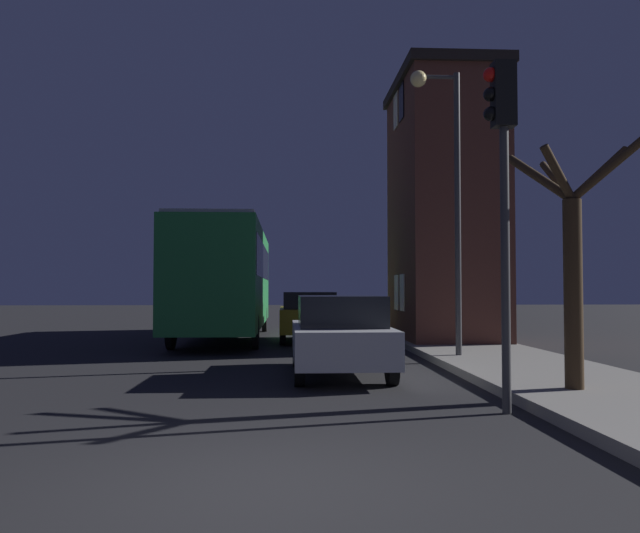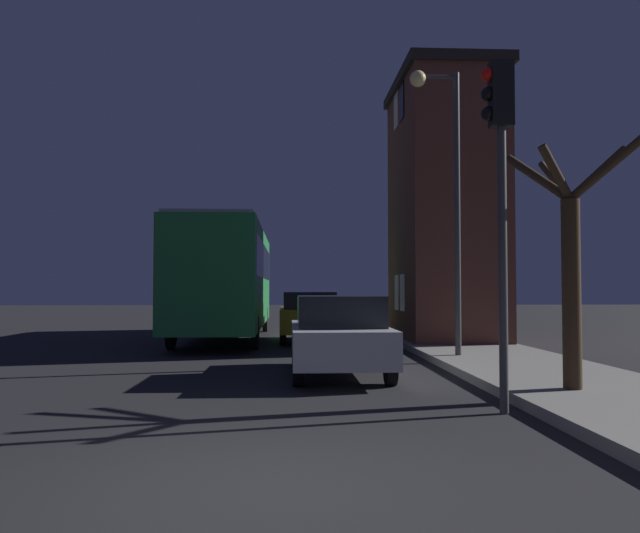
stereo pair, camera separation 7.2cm
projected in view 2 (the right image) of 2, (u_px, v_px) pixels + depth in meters
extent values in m
plane|color=black|center=(259.00, 489.00, 5.21)|extent=(120.00, 120.00, 0.00)
cube|color=brown|center=(444.00, 212.00, 19.32)|extent=(2.77, 4.67, 7.79)
cube|color=black|center=(443.00, 83.00, 19.47)|extent=(3.01, 4.91, 0.30)
cube|color=beige|center=(402.00, 293.00, 18.68)|extent=(0.03, 0.70, 1.10)
cube|color=beige|center=(397.00, 292.00, 19.65)|extent=(0.03, 0.70, 1.10)
cube|color=black|center=(402.00, 102.00, 18.89)|extent=(0.03, 0.70, 1.10)
cube|color=beige|center=(396.00, 111.00, 19.86)|extent=(0.03, 0.70, 1.10)
cylinder|color=#38383A|center=(457.00, 213.00, 14.35)|extent=(0.14, 0.14, 6.53)
cylinder|color=#38383A|center=(437.00, 77.00, 14.45)|extent=(0.90, 0.09, 0.09)
sphere|color=#F9E08C|center=(418.00, 79.00, 14.42)|extent=(0.38, 0.38, 0.38)
cylinder|color=#38383A|center=(503.00, 269.00, 8.42)|extent=(0.12, 0.12, 3.89)
cube|color=black|center=(501.00, 94.00, 8.51)|extent=(0.30, 0.24, 0.90)
sphere|color=red|center=(488.00, 75.00, 8.51)|extent=(0.20, 0.20, 0.20)
sphere|color=black|center=(488.00, 94.00, 8.50)|extent=(0.20, 0.20, 0.20)
sphere|color=black|center=(488.00, 114.00, 8.49)|extent=(0.20, 0.20, 0.20)
cylinder|color=#382819|center=(571.00, 294.00, 9.46)|extent=(0.28, 0.28, 2.88)
cylinder|color=#382819|center=(614.00, 163.00, 9.25)|extent=(1.19, 0.77, 1.11)
cylinder|color=#382819|center=(555.00, 181.00, 10.19)|extent=(0.23, 1.39, 0.90)
cylinder|color=#382819|center=(556.00, 173.00, 9.41)|extent=(0.67, 0.37, 0.85)
cylinder|color=#382819|center=(538.00, 178.00, 10.02)|extent=(0.74, 1.16, 0.95)
cylinder|color=#382819|center=(598.00, 174.00, 9.64)|extent=(1.08, 0.33, 0.93)
cube|color=#1E6B33|center=(227.00, 278.00, 20.91)|extent=(2.51, 11.00, 3.11)
cube|color=black|center=(227.00, 262.00, 20.93)|extent=(2.53, 10.12, 1.12)
cube|color=#B2B2B2|center=(227.00, 230.00, 20.97)|extent=(2.38, 10.45, 0.12)
cylinder|color=black|center=(265.00, 319.00, 24.48)|extent=(0.18, 0.96, 0.96)
cylinder|color=black|center=(206.00, 319.00, 24.37)|extent=(0.18, 0.96, 0.96)
cylinder|color=black|center=(255.00, 332.00, 17.34)|extent=(0.18, 0.96, 0.96)
cylinder|color=black|center=(171.00, 332.00, 17.23)|extent=(0.18, 0.96, 0.96)
cube|color=#B7BABF|center=(338.00, 342.00, 12.11)|extent=(1.79, 4.10, 0.65)
cube|color=black|center=(339.00, 311.00, 11.92)|extent=(1.57, 2.13, 0.57)
cylinder|color=black|center=(370.00, 352.00, 13.46)|extent=(0.18, 0.64, 0.64)
cylinder|color=black|center=(296.00, 352.00, 13.38)|extent=(0.18, 0.64, 0.64)
cylinder|color=black|center=(390.00, 367.00, 10.80)|extent=(0.18, 0.64, 0.64)
cylinder|color=black|center=(298.00, 368.00, 10.73)|extent=(0.18, 0.64, 0.64)
cube|color=olive|center=(309.00, 319.00, 19.90)|extent=(1.82, 3.87, 0.72)
cube|color=black|center=(309.00, 300.00, 19.73)|extent=(1.60, 2.01, 0.52)
cylinder|color=black|center=(332.00, 328.00, 21.18)|extent=(0.18, 0.68, 0.68)
cylinder|color=black|center=(284.00, 328.00, 21.10)|extent=(0.18, 0.68, 0.68)
cylinder|color=black|center=(338.00, 333.00, 18.67)|extent=(0.18, 0.68, 0.68)
cylinder|color=black|center=(283.00, 334.00, 18.59)|extent=(0.18, 0.68, 0.68)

